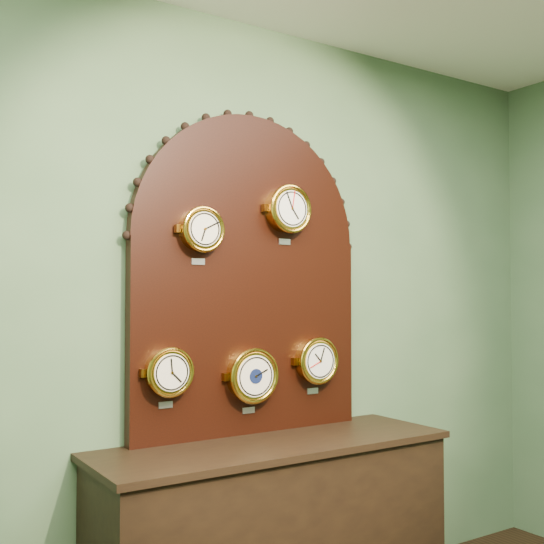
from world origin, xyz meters
TOP-DOWN VIEW (x-y plane):
  - wall_back at (0.00, 2.50)m, footprint 4.00×0.00m
  - shop_counter at (0.00, 2.23)m, footprint 1.60×0.50m
  - display_board at (0.00, 2.45)m, footprint 1.26×0.06m
  - roman_clock at (-0.29, 2.38)m, footprint 0.21×0.08m
  - arabic_clock at (0.18, 2.38)m, footprint 0.24×0.08m
  - hygrometer at (-0.44, 2.38)m, footprint 0.22×0.08m
  - barometer at (-0.02, 2.38)m, footprint 0.26×0.08m
  - tide_clock at (0.35, 2.38)m, footprint 0.23×0.08m

SIDE VIEW (x-z plane):
  - shop_counter at x=0.00m, z-range 0.00..0.80m
  - barometer at x=-0.02m, z-range 0.95..1.26m
  - hygrometer at x=-0.44m, z-range 1.02..1.28m
  - tide_clock at x=0.35m, z-range 1.01..1.30m
  - wall_back at x=0.00m, z-range -0.60..3.40m
  - display_board at x=0.00m, z-range 0.86..2.39m
  - roman_clock at x=-0.29m, z-range 1.64..1.89m
  - arabic_clock at x=0.18m, z-range 1.75..2.03m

